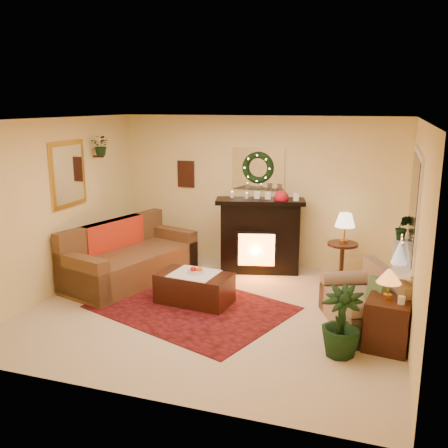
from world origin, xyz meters
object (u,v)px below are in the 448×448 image
(fireplace, at_px, (260,240))
(end_table_square, at_px, (387,327))
(side_table_round, at_px, (342,261))
(coffee_table, at_px, (194,289))
(loveseat, at_px, (363,295))
(sofa, at_px, (131,255))

(fireplace, bearing_deg, end_table_square, -60.88)
(side_table_round, relative_size, coffee_table, 0.60)
(loveseat, xyz_separation_m, coffee_table, (-2.32, 0.04, -0.21))
(fireplace, distance_m, coffee_table, 1.76)
(side_table_round, bearing_deg, sofa, -161.31)
(end_table_square, bearing_deg, side_table_round, 108.39)
(loveseat, distance_m, end_table_square, 0.64)
(fireplace, distance_m, side_table_round, 1.39)
(sofa, xyz_separation_m, end_table_square, (3.94, -1.11, -0.16))
(sofa, height_order, side_table_round, sofa)
(end_table_square, xyz_separation_m, coffee_table, (-2.64, 0.57, -0.06))
(side_table_round, height_order, coffee_table, side_table_round)
(end_table_square, height_order, coffee_table, end_table_square)
(fireplace, relative_size, end_table_square, 2.16)
(fireplace, height_order, end_table_square, fireplace)
(fireplace, height_order, loveseat, fireplace)
(loveseat, relative_size, coffee_table, 1.23)
(coffee_table, bearing_deg, side_table_round, 46.23)
(end_table_square, distance_m, coffee_table, 2.70)
(loveseat, distance_m, coffee_table, 2.33)
(loveseat, xyz_separation_m, side_table_round, (-0.41, 1.66, -0.09))
(sofa, relative_size, end_table_square, 3.69)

